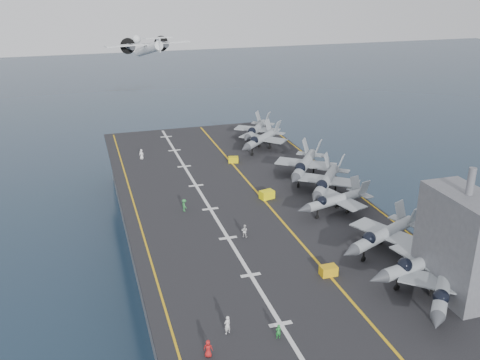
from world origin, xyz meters
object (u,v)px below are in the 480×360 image
object	(u,v)px
fighter_jet_0	(443,285)
transport_plane	(149,49)
island_superstructure	(462,232)
tow_cart_a	(328,271)

from	to	relation	value
fighter_jet_0	transport_plane	xyz separation A→B (m)	(-19.34, 82.42, 15.18)
island_superstructure	tow_cart_a	world-z (taller)	island_superstructure
island_superstructure	fighter_jet_0	world-z (taller)	island_superstructure
island_superstructure	tow_cart_a	size ratio (longest dim) A/B	7.49
fighter_jet_0	transport_plane	size ratio (longest dim) A/B	0.75
fighter_jet_0	transport_plane	bearing A→B (deg)	103.20
fighter_jet_0	tow_cart_a	bearing A→B (deg)	134.78
fighter_jet_0	tow_cart_a	distance (m)	13.04
island_superstructure	transport_plane	distance (m)	84.22
tow_cart_a	fighter_jet_0	bearing A→B (deg)	-45.22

